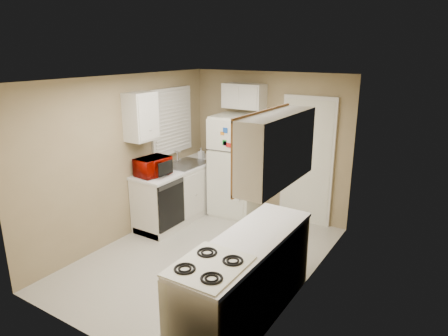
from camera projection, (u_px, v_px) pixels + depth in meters
The scene contains 19 objects.
floor at pixel (205, 257), 5.48m from camera, with size 3.80×3.80×0.00m, color beige.
ceiling at pixel (202, 78), 4.79m from camera, with size 3.80×3.80×0.00m, color white.
wall_left at pixel (125, 158), 5.85m from camera, with size 3.80×3.80×0.00m, color #9A8762.
wall_right at pixel (307, 194), 4.42m from camera, with size 3.80×3.80×0.00m, color #9A8762.
wall_back at pixel (269, 145), 6.67m from camera, with size 2.80×2.80×0.00m, color #9A8762.
wall_front at pixel (82, 227), 3.59m from camera, with size 2.80×2.80×0.00m, color #9A8762.
left_counter at pixel (181, 192), 6.64m from camera, with size 0.60×1.80×0.90m, color silver.
dishwasher at pixel (171, 205), 5.99m from camera, with size 0.03×0.58×0.72m, color black.
sink at pixel (186, 167), 6.64m from camera, with size 0.54×0.74×0.16m, color gray.
microwave at pixel (153, 166), 6.01m from camera, with size 0.28×0.50×0.33m, color #960A01.
soap_bottle at pixel (201, 153), 6.95m from camera, with size 0.09×0.09×0.19m, color white.
window_blinds at pixel (172, 121), 6.56m from camera, with size 0.10×0.98×1.08m, color silver.
upper_cabinet_left at pixel (141, 117), 5.78m from camera, with size 0.30×0.45×0.70m, color silver.
refrigerator at pixel (236, 166), 6.71m from camera, with size 0.70×0.68×1.71m, color silver.
cabinet_over_fridge at pixel (244, 96), 6.52m from camera, with size 0.70×0.30×0.40m, color silver.
interior_door at pixel (307, 162), 6.33m from camera, with size 0.86×0.06×2.08m, color silver.
right_counter at pixel (247, 279), 4.14m from camera, with size 0.60×2.00×0.90m, color silver.
stove at pixel (210, 312), 3.65m from camera, with size 0.58×0.72×0.87m, color silver.
upper_cabinet_right at pixel (277, 149), 3.92m from camera, with size 0.30×1.20×0.70m, color silver.
Camera 1 is at (2.84, -4.00, 2.74)m, focal length 32.00 mm.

